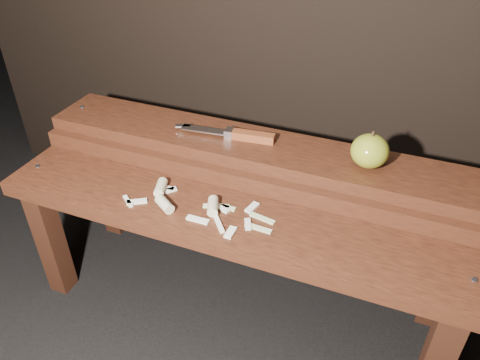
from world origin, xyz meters
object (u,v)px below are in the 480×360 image
at_px(bench_front_tier, 222,238).
at_px(knife, 240,135).
at_px(apple, 370,151).
at_px(bench_rear_tier, 254,170).

height_order(bench_front_tier, knife, knife).
bearing_deg(apple, bench_front_tier, -141.89).
bearing_deg(knife, apple, -0.80).
relative_size(bench_rear_tier, apple, 12.54).
relative_size(apple, knife, 0.34).
distance_m(bench_rear_tier, knife, 0.11).
relative_size(bench_front_tier, bench_rear_tier, 1.00).
bearing_deg(bench_front_tier, bench_rear_tier, 90.00).
relative_size(bench_front_tier, apple, 12.54).
xyz_separation_m(bench_front_tier, knife, (-0.05, 0.24, 0.16)).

